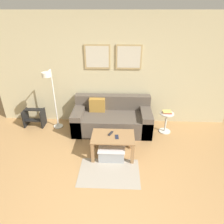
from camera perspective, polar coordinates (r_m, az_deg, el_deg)
The scene contains 12 objects.
ground_plane at distance 3.06m, azimuth -2.43°, elevation -29.39°, with size 16.00×16.00×0.00m, color tan.
wall_back at distance 4.69m, azimuth 0.08°, elevation 11.57°, with size 5.60×0.09×2.55m.
area_rug at distance 3.67m, azimuth -0.84°, elevation -16.87°, with size 1.06×0.71×0.01m, color #A39989.
couch at distance 4.67m, azimuth -0.00°, elevation -1.98°, with size 1.78×0.84×0.76m.
coffee_table at distance 3.82m, azimuth 0.28°, elevation -8.08°, with size 0.81×0.51×0.44m.
storage_bin at distance 3.92m, azimuth -0.09°, elevation -11.10°, with size 0.50×0.44×0.24m.
floor_lamp at distance 4.50m, azimuth -17.11°, elevation 5.92°, with size 0.22×0.46×1.43m.
side_table at distance 4.73m, azimuth 15.17°, elevation -2.40°, with size 0.31×0.31×0.48m.
book_stack at distance 4.64m, azimuth 15.48°, elevation 0.02°, with size 0.20×0.17×0.04m.
remote_control at distance 3.82m, azimuth -0.39°, elevation -6.13°, with size 0.04×0.15×0.02m, color #232328.
cell_phone at distance 3.73m, azimuth 1.39°, elevation -7.11°, with size 0.07×0.14×0.01m, color #1E2338.
step_stool at distance 5.19m, azimuth -21.31°, elevation -1.38°, with size 0.47×0.31×0.42m.
Camera 1 is at (0.18, -1.67, 2.56)m, focal length 32.00 mm.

